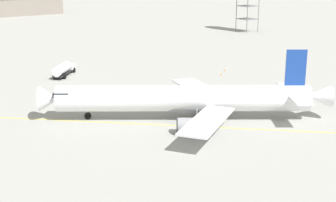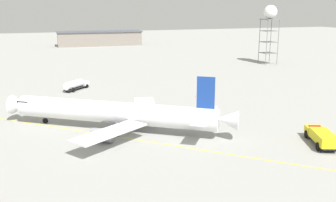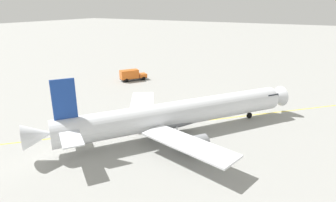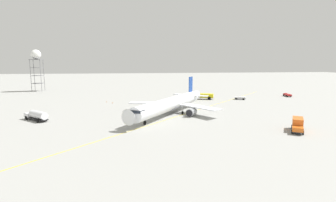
% 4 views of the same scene
% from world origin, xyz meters
% --- Properties ---
extents(ground_plane, '(600.00, 600.00, 0.00)m').
position_xyz_m(ground_plane, '(0.00, 0.00, 0.00)').
color(ground_plane, '#9E9E99').
extents(airliner_main, '(30.90, 39.84, 11.16)m').
position_xyz_m(airliner_main, '(-3.82, -3.06, 3.20)').
color(airliner_main, white).
rests_on(airliner_main, ground_plane).
extents(fuel_tanker_truck, '(8.33, 8.03, 2.87)m').
position_xyz_m(fuel_tanker_truck, '(-43.14, -6.51, 1.58)').
color(fuel_tanker_truck, '#232326').
rests_on(fuel_tanker_truck, ground_plane).
extents(terminal_shed, '(17.09, 50.76, 8.53)m').
position_xyz_m(terminal_shed, '(-168.17, 21.61, 4.29)').
color(terminal_shed, gray).
rests_on(terminal_shed, ground_plane).
extents(taxiway_centreline, '(117.80, 123.87, 0.01)m').
position_xyz_m(taxiway_centreline, '(-4.43, -8.78, 0.00)').
color(taxiway_centreline, yellow).
rests_on(taxiway_centreline, ground_plane).
extents(safety_cone_near, '(0.36, 0.36, 0.55)m').
position_xyz_m(safety_cone_near, '(-23.83, 22.02, 0.28)').
color(safety_cone_near, orange).
rests_on(safety_cone_near, ground_plane).
extents(safety_cone_mid, '(0.36, 0.36, 0.55)m').
position_xyz_m(safety_cone_mid, '(-26.45, 25.41, 0.28)').
color(safety_cone_mid, orange).
rests_on(safety_cone_mid, ground_plane).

